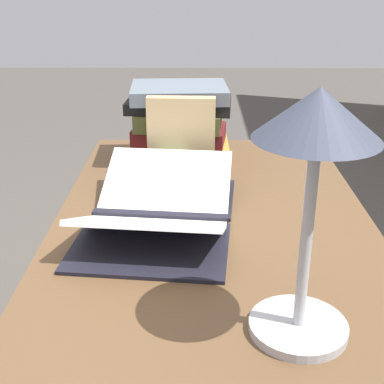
{
  "coord_description": "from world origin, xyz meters",
  "views": [
    {
      "loc": [
        1.04,
        -0.04,
        1.26
      ],
      "look_at": [
        -0.03,
        -0.05,
        0.8
      ],
      "focal_mm": 50.0,
      "sensor_mm": 36.0,
      "label": 1
    }
  ],
  "objects_px": {
    "reading_lamp": "(315,153)",
    "coffee_mug": "(173,166)",
    "open_book": "(160,209)",
    "book_standing_upright": "(181,138)",
    "book_stack_tall": "(179,123)"
  },
  "relations": [
    {
      "from": "reading_lamp",
      "to": "coffee_mug",
      "type": "relative_size",
      "value": 3.92
    },
    {
      "from": "open_book",
      "to": "book_stack_tall",
      "type": "height_order",
      "value": "book_stack_tall"
    },
    {
      "from": "reading_lamp",
      "to": "coffee_mug",
      "type": "xyz_separation_m",
      "value": [
        -0.64,
        -0.22,
        -0.26
      ]
    },
    {
      "from": "book_stack_tall",
      "to": "book_standing_upright",
      "type": "distance_m",
      "value": 0.15
    },
    {
      "from": "book_standing_upright",
      "to": "reading_lamp",
      "type": "bearing_deg",
      "value": 19.02
    },
    {
      "from": "book_stack_tall",
      "to": "reading_lamp",
      "type": "height_order",
      "value": "reading_lamp"
    },
    {
      "from": "book_stack_tall",
      "to": "book_standing_upright",
      "type": "height_order",
      "value": "book_standing_upright"
    },
    {
      "from": "book_standing_upright",
      "to": "reading_lamp",
      "type": "height_order",
      "value": "reading_lamp"
    },
    {
      "from": "book_stack_tall",
      "to": "reading_lamp",
      "type": "distance_m",
      "value": 0.85
    },
    {
      "from": "open_book",
      "to": "book_standing_upright",
      "type": "bearing_deg",
      "value": 176.9
    },
    {
      "from": "book_stack_tall",
      "to": "reading_lamp",
      "type": "relative_size",
      "value": 0.78
    },
    {
      "from": "book_standing_upright",
      "to": "coffee_mug",
      "type": "relative_size",
      "value": 2.22
    },
    {
      "from": "book_stack_tall",
      "to": "coffee_mug",
      "type": "bearing_deg",
      "value": -3.96
    },
    {
      "from": "open_book",
      "to": "book_stack_tall",
      "type": "distance_m",
      "value": 0.42
    },
    {
      "from": "reading_lamp",
      "to": "book_standing_upright",
      "type": "bearing_deg",
      "value": -162.89
    }
  ]
}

